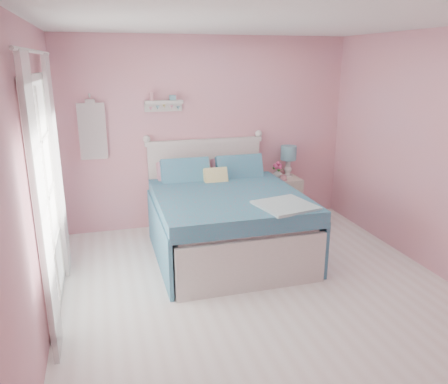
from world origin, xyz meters
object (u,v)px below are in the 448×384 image
nightstand (283,199)px  bed (225,219)px  teacup (283,178)px  vase (278,173)px  table_lamp (288,155)px

nightstand → bed: bearing=-144.0°
nightstand → teacup: teacup is taller
bed → nightstand: bearing=36.5°
bed → vase: bearing=39.7°
table_lamp → teacup: 0.37m
bed → table_lamp: (1.22, 0.89, 0.54)m
table_lamp → bed: bearing=-143.8°
vase → nightstand: bearing=-18.9°
vase → teacup: (0.02, -0.16, -0.03)m
table_lamp → teacup: (-0.15, -0.20, -0.28)m
nightstand → table_lamp: bearing=38.1°
vase → teacup: bearing=-82.0°
nightstand → teacup: 0.38m
nightstand → table_lamp: (0.09, 0.07, 0.63)m
bed → teacup: 1.30m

